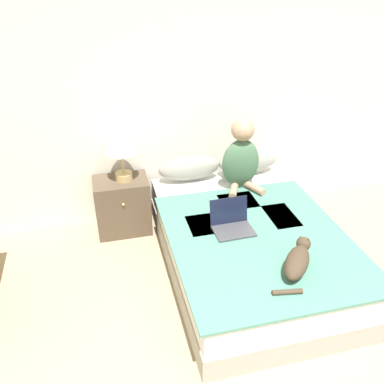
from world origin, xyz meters
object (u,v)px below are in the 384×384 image
nightstand (123,205)px  table_lamp (121,145)px  laptop_open (232,224)px  bed (248,246)px  person_sitting (241,158)px  pillow_far (248,161)px  pillow_near (189,168)px  cat_tabby (298,261)px

nightstand → table_lamp: bearing=2.6°
laptop_open → nightstand: 1.23m
bed → person_sitting: (0.14, 0.66, 0.54)m
bed → nightstand: size_ratio=3.64×
table_lamp → bed: bearing=-41.5°
laptop_open → table_lamp: size_ratio=0.68×
table_lamp → pillow_far: bearing=2.5°
bed → laptop_open: (-0.18, -0.02, 0.29)m
pillow_near → laptop_open: 0.95m
nightstand → table_lamp: size_ratio=1.17×
pillow_far → cat_tabby: size_ratio=1.39×
pillow_far → person_sitting: bearing=-124.3°
pillow_near → pillow_far: 0.63m
pillow_near → nightstand: pillow_near is taller
nightstand → pillow_far: bearing=2.5°
bed → pillow_near: bearing=108.9°
pillow_far → laptop_open: 1.06m
cat_tabby → nightstand: cat_tabby is taller
laptop_open → nightstand: bearing=132.0°
laptop_open → table_lamp: bearing=130.5°
pillow_near → table_lamp: 0.74m
bed → person_sitting: 0.86m
cat_tabby → pillow_near: bearing=54.7°
pillow_near → table_lamp: size_ratio=1.27×
person_sitting → cat_tabby: size_ratio=1.56×
bed → nightstand: bearing=139.7°
pillow_near → nightstand: 0.76m
cat_tabby → laptop_open: (-0.29, 0.60, -0.03)m
pillow_far → nightstand: (-1.32, -0.06, -0.31)m
nightstand → bed: bearing=-40.3°
pillow_far → nightstand: bearing=-177.5°
person_sitting → laptop_open: size_ratio=2.10×
pillow_far → cat_tabby: 1.55m
pillow_near → table_lamp: bearing=-175.0°
bed → table_lamp: size_ratio=4.24×
pillow_far → cat_tabby: pillow_far is taller
pillow_far → laptop_open: bearing=-117.5°
pillow_far → nightstand: size_ratio=1.09×
pillow_near → person_sitting: bearing=-29.9°
laptop_open → pillow_far: bearing=61.1°
bed → pillow_near: (-0.31, 0.92, 0.36)m
bed → table_lamp: (-0.97, 0.86, 0.70)m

